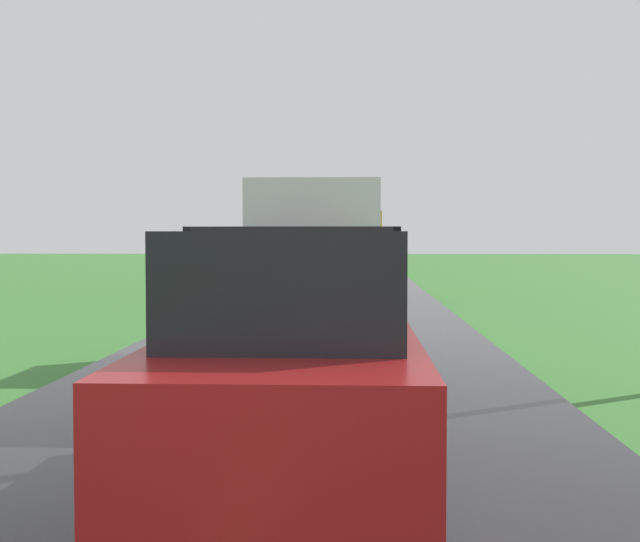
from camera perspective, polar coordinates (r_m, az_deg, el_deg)
name	(u,v)px	position (r m, az deg, el deg)	size (l,w,h in m)	color
banana_truck_near	(313,270)	(12.50, -0.50, 0.09)	(2.38, 5.82, 2.80)	#2D2D30
banana_truck_far	(351,252)	(28.02, 2.16, 1.30)	(2.38, 5.81, 2.80)	#2D2D30
following_car	(292,366)	(5.78, -1.92, -6.55)	(1.74, 4.10, 1.92)	maroon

